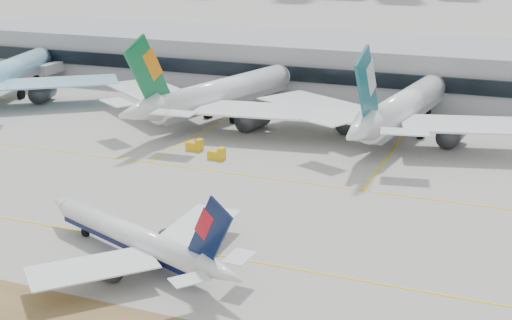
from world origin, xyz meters
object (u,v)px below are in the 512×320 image
at_px(taxiing_airliner, 137,240).
at_px(terminal, 390,68).
at_px(widebody_cathay, 403,109).
at_px(widebody_korean, 3,76).
at_px(widebody_eva, 218,95).

relative_size(taxiing_airliner, terminal, 0.15).
xyz_separation_m(taxiing_airliner, widebody_cathay, (22.60, 79.75, 3.24)).
relative_size(widebody_cathay, terminal, 0.25).
height_order(widebody_korean, terminal, widebody_korean).
height_order(widebody_korean, widebody_eva, widebody_korean).
bearing_deg(widebody_korean, widebody_cathay, -103.39).
bearing_deg(widebody_cathay, taxiing_airliner, 171.34).
distance_m(taxiing_airliner, widebody_cathay, 82.96).
bearing_deg(taxiing_airliner, widebody_eva, -52.38).
xyz_separation_m(taxiing_airliner, terminal, (10.08, 125.90, 4.07)).
bearing_deg(widebody_eva, terminal, -19.95).
height_order(widebody_eva, terminal, widebody_eva).
bearing_deg(widebody_korean, widebody_eva, -104.77).
relative_size(widebody_korean, widebody_cathay, 0.99).
bearing_deg(terminal, widebody_eva, -123.97).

